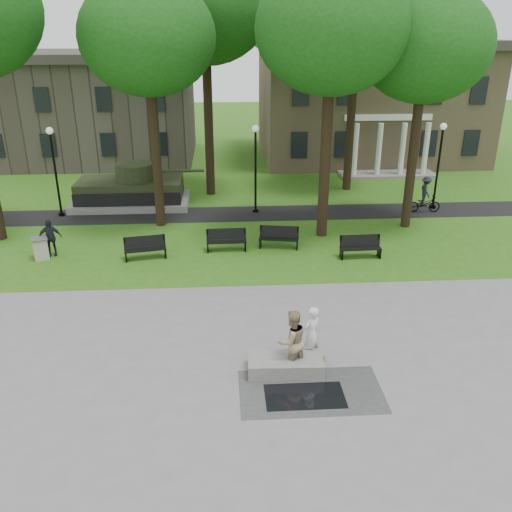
{
  "coord_description": "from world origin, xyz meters",
  "views": [
    {
      "loc": [
        -1.31,
        -16.1,
        9.4
      ],
      "look_at": [
        -0.09,
        2.75,
        1.4
      ],
      "focal_mm": 38.0,
      "sensor_mm": 36.0,
      "label": 1
    }
  ],
  "objects_px": {
    "skateboarder": "(311,334)",
    "trash_bin": "(41,248)",
    "park_bench_0": "(145,247)",
    "concrete_block": "(285,365)",
    "cyclist": "(425,198)",
    "friend_watching": "(292,341)"
  },
  "relations": [
    {
      "from": "skateboarder",
      "to": "park_bench_0",
      "type": "relative_size",
      "value": 0.96
    },
    {
      "from": "cyclist",
      "to": "park_bench_0",
      "type": "height_order",
      "value": "cyclist"
    },
    {
      "from": "concrete_block",
      "to": "cyclist",
      "type": "height_order",
      "value": "cyclist"
    },
    {
      "from": "cyclist",
      "to": "park_bench_0",
      "type": "xyz_separation_m",
      "value": [
        -14.46,
        -5.56,
        -0.3
      ]
    },
    {
      "from": "skateboarder",
      "to": "trash_bin",
      "type": "bearing_deg",
      "value": -75.19
    },
    {
      "from": "concrete_block",
      "to": "friend_watching",
      "type": "relative_size",
      "value": 1.13
    },
    {
      "from": "skateboarder",
      "to": "friend_watching",
      "type": "height_order",
      "value": "friend_watching"
    },
    {
      "from": "concrete_block",
      "to": "park_bench_0",
      "type": "relative_size",
      "value": 1.19
    },
    {
      "from": "cyclist",
      "to": "concrete_block",
      "type": "bearing_deg",
      "value": 148.98
    },
    {
      "from": "friend_watching",
      "to": "trash_bin",
      "type": "bearing_deg",
      "value": -66.92
    },
    {
      "from": "concrete_block",
      "to": "park_bench_0",
      "type": "height_order",
      "value": "park_bench_0"
    },
    {
      "from": "skateboarder",
      "to": "trash_bin",
      "type": "distance_m",
      "value": 13.61
    },
    {
      "from": "concrete_block",
      "to": "trash_bin",
      "type": "bearing_deg",
      "value": 136.73
    },
    {
      "from": "park_bench_0",
      "to": "trash_bin",
      "type": "xyz_separation_m",
      "value": [
        -4.58,
        0.26,
        -0.04
      ]
    },
    {
      "from": "park_bench_0",
      "to": "trash_bin",
      "type": "height_order",
      "value": "park_bench_0"
    },
    {
      "from": "park_bench_0",
      "to": "concrete_block",
      "type": "bearing_deg",
      "value": -70.23
    },
    {
      "from": "skateboarder",
      "to": "friend_watching",
      "type": "xyz_separation_m",
      "value": [
        -0.65,
        -0.49,
        0.08
      ]
    },
    {
      "from": "park_bench_0",
      "to": "friend_watching",
      "type": "bearing_deg",
      "value": -69.07
    },
    {
      "from": "concrete_block",
      "to": "skateboarder",
      "type": "relative_size",
      "value": 1.23
    },
    {
      "from": "concrete_block",
      "to": "trash_bin",
      "type": "xyz_separation_m",
      "value": [
        -9.73,
        9.16,
        0.24
      ]
    },
    {
      "from": "friend_watching",
      "to": "park_bench_0",
      "type": "height_order",
      "value": "friend_watching"
    },
    {
      "from": "skateboarder",
      "to": "park_bench_0",
      "type": "height_order",
      "value": "skateboarder"
    }
  ]
}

